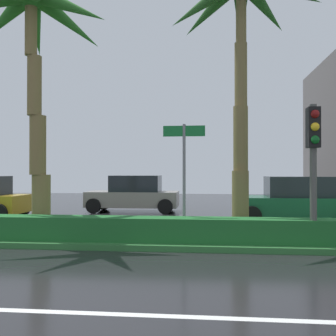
% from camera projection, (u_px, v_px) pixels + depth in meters
% --- Properties ---
extents(ground_plane, '(90.00, 42.00, 0.10)m').
position_uv_depth(ground_plane, '(141.00, 233.00, 12.20)').
color(ground_plane, black).
extents(near_lane_divider_stripe, '(81.00, 0.14, 0.01)m').
position_uv_depth(near_lane_divider_stripe, '(54.00, 312.00, 5.23)').
color(near_lane_divider_stripe, white).
rests_on(near_lane_divider_stripe, ground_plane).
extents(median_strip, '(85.50, 4.00, 0.15)m').
position_uv_depth(median_strip, '(135.00, 235.00, 11.20)').
color(median_strip, '#2D6B33').
rests_on(median_strip, ground_plane).
extents(median_hedge, '(76.50, 0.70, 0.60)m').
position_uv_depth(median_hedge, '(125.00, 229.00, 9.82)').
color(median_hedge, '#1E6028').
rests_on(median_hedge, median_strip).
extents(palm_tree_centre_left, '(4.50, 4.48, 7.23)m').
position_uv_depth(palm_tree_centre_left, '(32.00, 30.00, 10.76)').
color(palm_tree_centre_left, olive).
rests_on(palm_tree_centre_left, median_strip).
extents(palm_tree_centre, '(4.41, 4.37, 7.66)m').
position_uv_depth(palm_tree_centre, '(242.00, 13.00, 10.80)').
color(palm_tree_centre, brown).
rests_on(palm_tree_centre, median_strip).
extents(traffic_signal_median_right, '(0.28, 0.43, 3.35)m').
position_uv_depth(traffic_signal_median_right, '(313.00, 148.00, 9.13)').
color(traffic_signal_median_right, '#4C4C47').
rests_on(traffic_signal_median_right, median_strip).
extents(street_name_sign, '(1.10, 0.08, 3.00)m').
position_uv_depth(street_name_sign, '(184.00, 165.00, 10.11)').
color(street_name_sign, slate).
rests_on(street_name_sign, median_strip).
extents(car_in_traffic_second, '(4.30, 2.02, 1.72)m').
position_uv_depth(car_in_traffic_second, '(134.00, 194.00, 18.36)').
color(car_in_traffic_second, gray).
rests_on(car_in_traffic_second, ground_plane).
extents(car_in_traffic_third, '(4.30, 2.02, 1.72)m').
position_uv_depth(car_in_traffic_third, '(295.00, 200.00, 14.48)').
color(car_in_traffic_third, '#195133').
rests_on(car_in_traffic_third, ground_plane).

